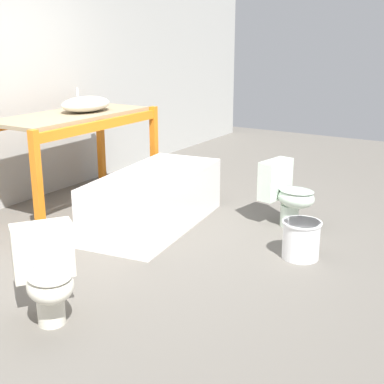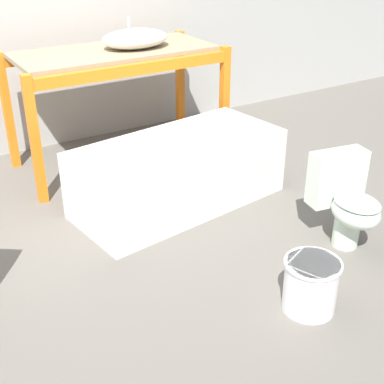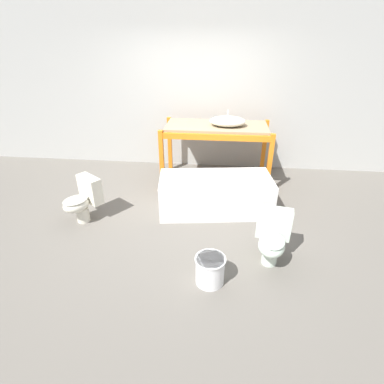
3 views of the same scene
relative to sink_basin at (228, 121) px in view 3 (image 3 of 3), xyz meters
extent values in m
plane|color=#666059|center=(-0.65, -1.07, -1.10)|extent=(12.00, 12.00, 0.00)
cube|color=#ADADA8|center=(-0.65, 0.79, 0.50)|extent=(10.80, 0.08, 3.20)
cube|color=orange|center=(-1.04, -0.35, -0.59)|extent=(0.07, 0.07, 1.02)
cube|color=orange|center=(0.69, -0.35, -0.59)|extent=(0.07, 0.07, 1.02)
cube|color=orange|center=(-1.04, 0.44, -0.59)|extent=(0.07, 0.07, 1.02)
cube|color=orange|center=(0.69, 0.44, -0.59)|extent=(0.07, 0.07, 1.02)
cube|color=orange|center=(-0.18, -0.35, -0.16)|extent=(1.74, 0.06, 0.09)
cube|color=orange|center=(-0.18, 0.44, -0.16)|extent=(1.74, 0.06, 0.09)
cube|color=#998466|center=(-0.18, 0.04, -0.10)|extent=(1.67, 0.72, 0.04)
ellipsoid|color=silver|center=(0.00, 0.00, 0.00)|extent=(0.59, 0.40, 0.16)
cylinder|color=silver|center=(0.00, 0.11, 0.12)|extent=(0.02, 0.02, 0.08)
cube|color=white|center=(-0.14, -0.95, -0.84)|extent=(1.71, 0.94, 0.53)
cube|color=beige|center=(-0.14, -0.95, -0.69)|extent=(1.62, 0.85, 0.22)
cylinder|color=silver|center=(-1.99, -1.45, -1.00)|extent=(0.18, 0.18, 0.21)
ellipsoid|color=silver|center=(-2.02, -1.50, -0.80)|extent=(0.45, 0.47, 0.20)
ellipsoid|color=#B3AF9F|center=(-2.02, -1.50, -0.73)|extent=(0.43, 0.44, 0.03)
cube|color=silver|center=(-1.89, -1.30, -0.66)|extent=(0.41, 0.35, 0.38)
cylinder|color=silver|center=(0.54, -2.07, -1.00)|extent=(0.18, 0.18, 0.21)
ellipsoid|color=silver|center=(0.53, -2.13, -0.80)|extent=(0.35, 0.41, 0.20)
ellipsoid|color=#A3B3A3|center=(0.53, -2.13, -0.73)|extent=(0.33, 0.39, 0.03)
cube|color=silver|center=(0.57, -1.89, -0.66)|extent=(0.41, 0.22, 0.38)
cylinder|color=white|center=(-0.14, -2.44, -0.94)|extent=(0.31, 0.31, 0.32)
cylinder|color=white|center=(-0.14, -2.44, -0.79)|extent=(0.33, 0.33, 0.02)
camera|label=1|loc=(-4.13, -3.84, 0.71)|focal=50.00mm
camera|label=2|loc=(-2.00, -4.17, 0.94)|focal=50.00mm
camera|label=3|loc=(-0.08, -4.84, 1.31)|focal=28.00mm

